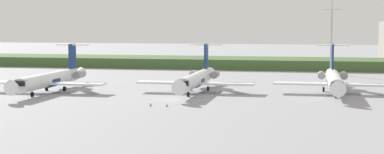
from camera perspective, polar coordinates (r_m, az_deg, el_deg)
ground_plane at (r=129.91m, az=1.65°, el=-0.57°), size 500.00×500.00×0.00m
grass_berm at (r=174.74m, az=4.22°, el=1.40°), size 320.00×20.00×2.96m
regional_jet_second at (r=115.80m, az=-13.71°, el=-0.17°), size 22.81×31.00×9.00m
regional_jet_third at (r=112.60m, az=0.47°, el=-0.17°), size 22.81×31.00×9.00m
regional_jet_fourth at (r=113.88m, az=13.85°, el=-0.26°), size 22.81×31.00×9.00m
antenna_mast at (r=156.91m, az=13.59°, el=4.22°), size 4.40×0.50×25.99m
safety_cone_front_marker at (r=93.32m, az=-4.11°, el=-2.71°), size 0.44×0.44×0.55m
safety_cone_mid_marker at (r=92.49m, az=-2.50°, el=-2.78°), size 0.44×0.44×0.55m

